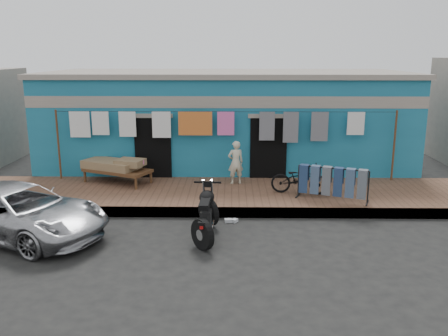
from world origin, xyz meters
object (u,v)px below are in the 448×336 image
car (19,211)px  jeans_rack (333,183)px  seated_person (236,162)px  motorcycle (206,212)px  bicycle (300,176)px  charpoy (117,171)px

car → jeans_rack: bearing=-51.6°
seated_person → motorcycle: size_ratio=0.71×
bicycle → motorcycle: 3.52m
seated_person → motorcycle: (-0.68, -3.53, -0.31)m
charpoy → jeans_rack: bearing=-15.0°
car → motorcycle: (4.12, 0.04, -0.02)m
car → charpoy: car is taller
motorcycle → jeans_rack: size_ratio=0.95×
bicycle → charpoy: 5.31m
bicycle → jeans_rack: (0.76, -0.57, -0.05)m
car → motorcycle: bearing=-66.6°
car → seated_person: 5.99m
seated_person → jeans_rack: seated_person is taller
motorcycle → car: bearing=-177.0°
bicycle → jeans_rack: bicycle is taller
motorcycle → jeans_rack: 3.75m
motorcycle → jeans_rack: jeans_rack is taller
car → bicycle: size_ratio=2.73×
seated_person → bicycle: 2.00m
bicycle → jeans_rack: size_ratio=0.82×
charpoy → jeans_rack: 6.18m
bicycle → charpoy: size_ratio=0.67×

